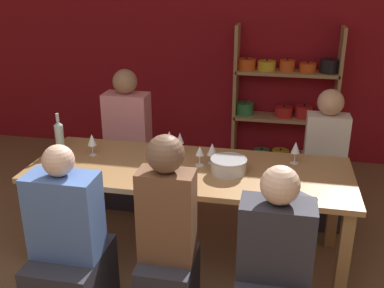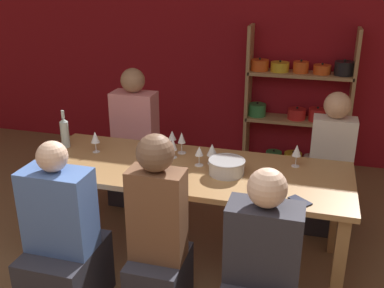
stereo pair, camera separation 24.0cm
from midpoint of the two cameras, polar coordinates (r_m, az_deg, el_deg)
The scene contains 19 objects.
wall_back_red at distance 5.33m, azimuth 3.00°, elevation 12.67°, with size 8.80×0.06×2.70m.
shelf_unit at distance 5.23m, azimuth 10.41°, elevation 4.52°, with size 1.16×0.30×1.59m.
dining_table at distance 3.40m, azimuth -2.37°, elevation -4.39°, with size 2.39×0.87×0.76m.
mixing_bowl at distance 3.25m, azimuth 2.56°, elevation -2.73°, with size 0.27×0.27×0.11m.
wine_bottle_green at distance 3.81m, azimuth -18.24°, elevation 1.01°, with size 0.07×0.07×0.32m.
wine_glass_red_a at distance 3.68m, azimuth -4.76°, elevation 0.93°, with size 0.07×0.07×0.15m.
wine_glass_white_a at distance 3.35m, azimuth -1.06°, elevation -1.02°, with size 0.07×0.07×0.15m.
wine_glass_red_b at distance 3.45m, azimuth 11.08°, elevation -0.56°, with size 0.07×0.07×0.17m.
wine_glass_empty_a at distance 3.04m, azimuth -7.66°, elevation -3.38°, with size 0.06×0.06×0.17m.
wine_glass_white_b at distance 3.39m, azimuth 0.56°, elevation -0.76°, with size 0.08×0.08×0.16m.
wine_glass_empty_b at distance 3.65m, azimuth -14.45°, elevation 0.44°, with size 0.07×0.07×0.18m.
wine_glass_empty_c at distance 3.49m, azimuth -4.52°, elevation -0.18°, with size 0.07×0.07×0.16m.
wine_glass_empty_d at distance 3.57m, azimuth -3.47°, elevation 0.64°, with size 0.07×0.07×0.18m.
cell_phone at distance 2.99m, azimuth 11.95°, elevation -6.62°, with size 0.16×0.15×0.01m.
person_near_a at distance 2.91m, azimuth -5.55°, elevation -13.48°, with size 0.34×0.43×1.27m.
person_far_a at distance 4.39m, azimuth -9.57°, elevation -1.25°, with size 0.41×0.52×1.31m.
person_near_b at distance 2.81m, azimuth 7.69°, elevation -16.80°, with size 0.42×0.53×1.16m.
person_far_b at distance 4.10m, azimuth 14.64°, elevation -3.65°, with size 0.35×0.44×1.23m.
person_near_c at distance 3.09m, azimuth -17.51°, elevation -13.52°, with size 0.43×0.54×1.20m.
Camera 1 is at (0.66, -1.41, 2.14)m, focal length 42.00 mm.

